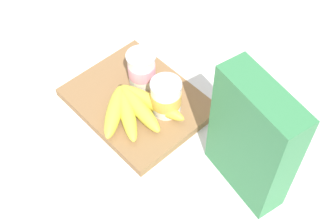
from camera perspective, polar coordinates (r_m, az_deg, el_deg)
name	(u,v)px	position (r m, az deg, el deg)	size (l,w,h in m)	color
ground_plane	(138,104)	(1.10, -3.88, 1.02)	(2.40, 2.40, 0.00)	silver
cutting_board	(137,101)	(1.09, -3.91, 1.37)	(0.32, 0.26, 0.02)	olive
cereal_box	(252,141)	(0.88, 10.67, -3.62)	(0.19, 0.07, 0.29)	#38844C
yogurt_cup_front	(142,69)	(1.08, -3.37, 5.47)	(0.07, 0.07, 0.09)	white
yogurt_cup_back	(166,97)	(1.03, -0.26, 1.93)	(0.07, 0.07, 0.09)	white
banana_bunch	(134,108)	(1.04, -4.35, 0.48)	(0.20, 0.19, 0.04)	yellow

